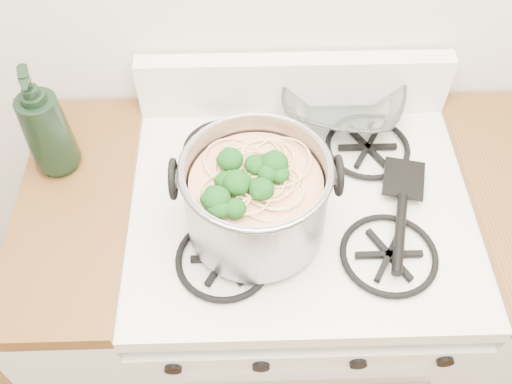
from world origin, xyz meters
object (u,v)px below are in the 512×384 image
at_px(glass_bowl, 342,103).
at_px(stock_pot, 256,198).
at_px(gas_range, 291,300).
at_px(spatula, 404,177).
at_px(bottle, 43,122).

bearing_deg(glass_bowl, stock_pot, -122.56).
xyz_separation_m(gas_range, spatula, (0.23, 0.04, 0.50)).
bearing_deg(gas_range, spatula, 10.28).
distance_m(gas_range, glass_bowl, 0.59).
relative_size(gas_range, bottle, 3.34).
xyz_separation_m(spatula, glass_bowl, (-0.11, 0.24, 0.00)).
relative_size(stock_pot, spatula, 1.05).
height_order(spatula, bottle, bottle).
height_order(stock_pot, glass_bowl, stock_pot).
relative_size(spatula, bottle, 1.12).
xyz_separation_m(gas_range, stock_pot, (-0.10, -0.07, 0.58)).
height_order(spatula, glass_bowl, glass_bowl).
xyz_separation_m(gas_range, bottle, (-0.55, 0.11, 0.62)).
xyz_separation_m(spatula, bottle, (-0.78, 0.07, 0.12)).
distance_m(stock_pot, bottle, 0.49).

